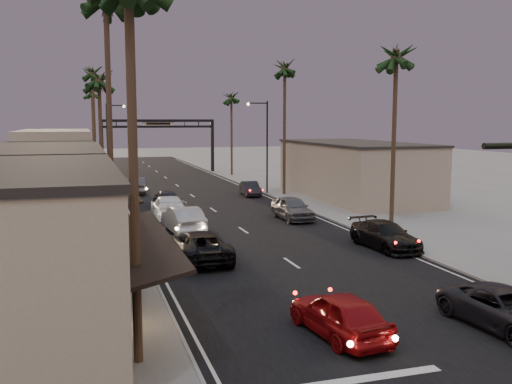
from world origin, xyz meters
TOP-DOWN VIEW (x-y plane):
  - ground at (0.00, 40.00)m, footprint 200.00×200.00m
  - road at (0.00, 45.00)m, footprint 14.00×120.00m
  - sidewalk_left at (-9.50, 52.00)m, footprint 5.00×92.00m
  - sidewalk_right at (9.50, 52.00)m, footprint 5.00×92.00m
  - storefront_mid at (-13.00, 26.00)m, footprint 8.00×14.00m
  - storefront_far at (-13.00, 42.00)m, footprint 8.00×16.00m
  - storefront_dist at (-13.00, 65.00)m, footprint 8.00×20.00m
  - building_right at (14.00, 40.00)m, footprint 8.00×18.00m
  - arch at (0.00, 70.00)m, footprint 15.20×0.40m
  - streetlight_right at (6.92, 45.00)m, footprint 2.13×0.30m
  - streetlight_left at (-6.92, 58.00)m, footprint 2.13×0.30m
  - palm_lc at (-8.60, 36.00)m, footprint 3.20×3.20m
  - palm_ld at (-8.60, 55.00)m, footprint 3.20×3.20m
  - palm_ra at (8.60, 24.00)m, footprint 3.20×3.20m
  - palm_rb at (8.60, 44.00)m, footprint 3.20×3.20m
  - palm_rc at (8.60, 64.00)m, footprint 3.20×3.20m
  - palm_far at (-8.30, 78.00)m, footprint 3.20×3.20m
  - oncoming_red at (-1.93, 9.34)m, footprint 2.33×4.70m
  - oncoming_pickup at (-4.37, 20.84)m, footprint 2.66×5.71m
  - oncoming_silver at (-3.90, 28.46)m, footprint 2.23×5.30m
  - oncoming_white at (-4.03, 33.96)m, footprint 2.72×5.97m
  - oncoming_dgrey at (-3.41, 39.46)m, footprint 1.82×4.45m
  - oncoming_grey_far at (-5.03, 49.15)m, footprint 1.88×4.92m
  - curbside_near at (3.90, 8.24)m, footprint 2.80×5.27m
  - curbside_black at (6.20, 20.56)m, footprint 2.49×5.38m
  - curbside_grey at (4.53, 30.91)m, footprint 2.01×4.96m
  - curbside_far at (5.32, 44.45)m, footprint 1.77×4.23m

SIDE VIEW (x-z plane):
  - ground at x=0.00m, z-range 0.00..0.00m
  - road at x=0.00m, z-range -0.01..0.01m
  - sidewalk_left at x=-9.50m, z-range 0.00..0.12m
  - sidewalk_right at x=9.50m, z-range 0.00..0.12m
  - curbside_far at x=5.32m, z-range 0.00..1.36m
  - curbside_near at x=3.90m, z-range 0.00..1.41m
  - oncoming_dgrey at x=-3.41m, z-range 0.00..1.51m
  - curbside_black at x=6.20m, z-range 0.00..1.52m
  - oncoming_red at x=-1.93m, z-range 0.00..1.54m
  - oncoming_pickup at x=-4.37m, z-range 0.00..1.58m
  - oncoming_grey_far at x=-5.03m, z-range 0.00..1.60m
  - curbside_grey at x=4.53m, z-range 0.00..1.69m
  - oncoming_white at x=-4.03m, z-range 0.00..1.70m
  - oncoming_silver at x=-3.90m, z-range 0.00..1.70m
  - storefront_far at x=-13.00m, z-range 0.00..5.00m
  - building_right at x=14.00m, z-range 0.00..5.00m
  - storefront_mid at x=-13.00m, z-range 0.00..5.50m
  - storefront_dist at x=-13.00m, z-range 0.00..6.00m
  - streetlight_right at x=6.92m, z-range 0.83..9.83m
  - streetlight_left at x=-6.92m, z-range 0.83..9.83m
  - arch at x=0.00m, z-range 1.90..9.17m
  - palm_lc at x=-8.60m, z-range 4.37..16.57m
  - palm_rc at x=8.60m, z-range 4.37..16.57m
  - palm_ra at x=8.60m, z-range 4.84..18.04m
  - palm_far at x=-8.30m, z-range 4.84..18.04m
  - palm_ld at x=-8.60m, z-range 5.32..19.52m
  - palm_rb at x=8.60m, z-range 5.32..19.52m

